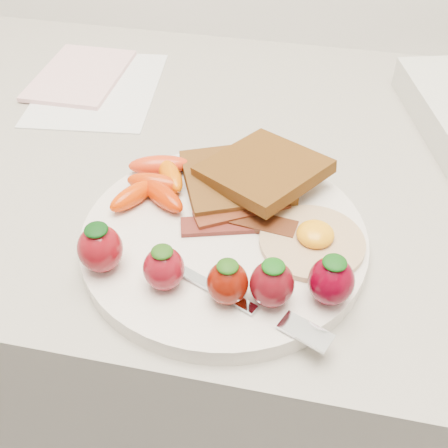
# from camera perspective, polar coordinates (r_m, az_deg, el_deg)

# --- Properties ---
(counter) EXTENTS (2.00, 0.60, 0.90)m
(counter) POSITION_cam_1_polar(r_m,az_deg,el_deg) (0.99, 1.77, -14.60)
(counter) COLOR gray
(counter) RESTS_ON ground
(plate) EXTENTS (0.27, 0.27, 0.02)m
(plate) POSITION_cam_1_polar(r_m,az_deg,el_deg) (0.53, -0.00, -1.49)
(plate) COLOR silver
(plate) RESTS_ON counter
(toast_lower) EXTENTS (0.13, 0.13, 0.01)m
(toast_lower) POSITION_cam_1_polar(r_m,az_deg,el_deg) (0.58, 1.22, 4.59)
(toast_lower) COLOR #3D1F0E
(toast_lower) RESTS_ON plate
(toast_upper) EXTENTS (0.14, 0.14, 0.02)m
(toast_upper) POSITION_cam_1_polar(r_m,az_deg,el_deg) (0.57, 4.02, 5.52)
(toast_upper) COLOR #4B2A0B
(toast_upper) RESTS_ON toast_lower
(fried_egg) EXTENTS (0.11, 0.11, 0.02)m
(fried_egg) POSITION_cam_1_polar(r_m,az_deg,el_deg) (0.52, 9.03, -1.58)
(fried_egg) COLOR beige
(fried_egg) RESTS_ON plate
(bacon_strips) EXTENTS (0.11, 0.08, 0.01)m
(bacon_strips) POSITION_cam_1_polar(r_m,az_deg,el_deg) (0.54, 1.64, 0.58)
(bacon_strips) COLOR #480D0F
(bacon_strips) RESTS_ON plate
(baby_carrots) EXTENTS (0.08, 0.10, 0.02)m
(baby_carrots) POSITION_cam_1_polar(r_m,az_deg,el_deg) (0.57, -6.88, 4.30)
(baby_carrots) COLOR #C83305
(baby_carrots) RESTS_ON plate
(strawberries) EXTENTS (0.24, 0.05, 0.05)m
(strawberries) POSITION_cam_1_polar(r_m,az_deg,el_deg) (0.46, -0.87, -4.78)
(strawberries) COLOR maroon
(strawberries) RESTS_ON plate
(fork) EXTENTS (0.16, 0.08, 0.00)m
(fork) POSITION_cam_1_polar(r_m,az_deg,el_deg) (0.47, 2.53, -8.15)
(fork) COLOR silver
(fork) RESTS_ON plate
(paper_sheet) EXTENTS (0.18, 0.23, 0.00)m
(paper_sheet) POSITION_cam_1_polar(r_m,az_deg,el_deg) (0.80, -12.64, 13.30)
(paper_sheet) COLOR white
(paper_sheet) RESTS_ON counter
(notepad) EXTENTS (0.11, 0.16, 0.01)m
(notepad) POSITION_cam_1_polar(r_m,az_deg,el_deg) (0.83, -14.38, 14.48)
(notepad) COLOR beige
(notepad) RESTS_ON paper_sheet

